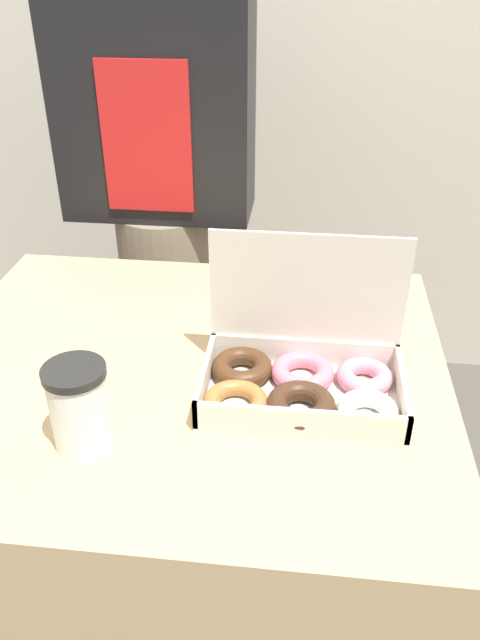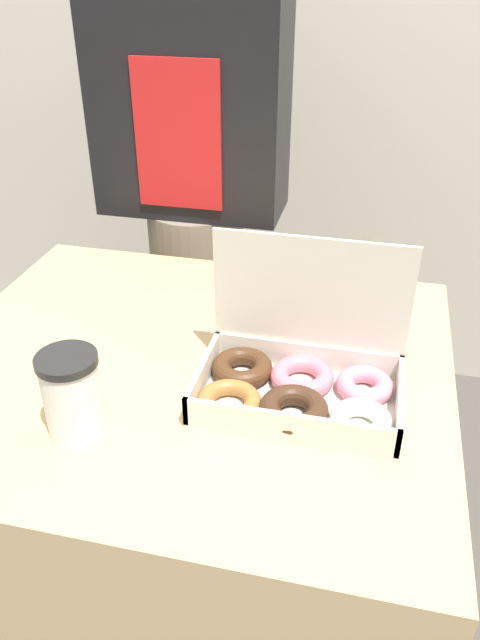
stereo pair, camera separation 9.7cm
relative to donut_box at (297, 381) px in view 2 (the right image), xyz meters
The scene contains 5 objects.
ground_plane 0.84m from the donut_box, 163.18° to the left, with size 14.00×14.00×0.00m, color #4C4742.
table 0.47m from the donut_box, 163.18° to the left, with size 0.90×0.78×0.77m.
donut_box is the anchor object (origin of this frame).
coffee_cup 0.34m from the donut_box, 154.01° to the right, with size 0.09×0.09×0.13m.
person_customer 0.78m from the donut_box, 118.61° to the left, with size 0.46×0.25×1.57m.
Camera 2 is at (0.29, -0.84, 1.40)m, focal length 35.00 mm.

